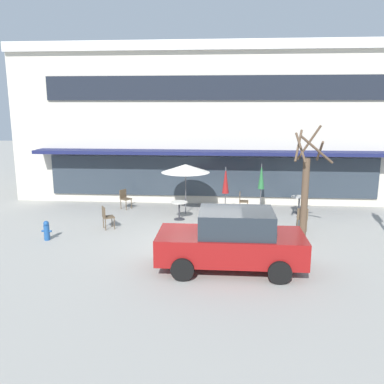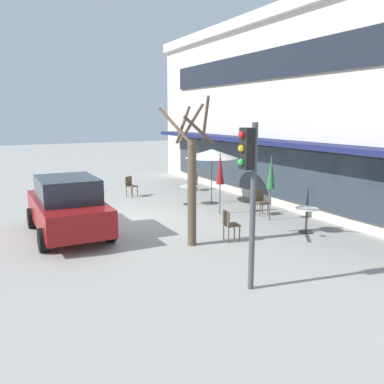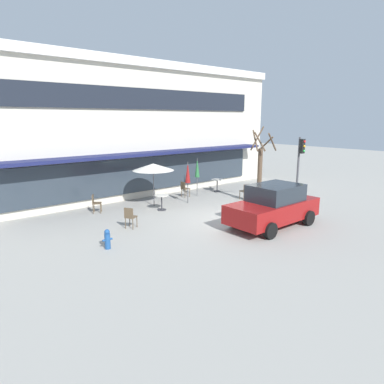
{
  "view_description": "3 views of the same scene",
  "coord_description": "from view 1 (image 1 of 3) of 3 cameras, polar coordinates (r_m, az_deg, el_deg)",
  "views": [
    {
      "loc": [
        0.61,
        -13.18,
        4.67
      ],
      "look_at": [
        -0.64,
        2.66,
        1.28
      ],
      "focal_mm": 38.0,
      "sensor_mm": 36.0,
      "label": 1
    },
    {
      "loc": [
        13.0,
        -4.12,
        3.53
      ],
      "look_at": [
        0.35,
        2.43,
        0.83
      ],
      "focal_mm": 38.0,
      "sensor_mm": 36.0,
      "label": 2
    },
    {
      "loc": [
        -10.53,
        -10.36,
        4.43
      ],
      "look_at": [
        0.03,
        2.25,
        0.88
      ],
      "focal_mm": 32.0,
      "sensor_mm": 36.0,
      "label": 3
    }
  ],
  "objects": [
    {
      "name": "ground_plane",
      "position": [
        14.0,
        1.78,
        -7.44
      ],
      "size": [
        80.0,
        80.0,
        0.0
      ],
      "primitive_type": "plane",
      "color": "#9E9B93"
    },
    {
      "name": "building_facade",
      "position": [
        23.18,
        3.06,
        9.86
      ],
      "size": [
        19.45,
        9.1,
        7.58
      ],
      "color": "beige",
      "rests_on": "ground"
    },
    {
      "name": "cafe_table_near_wall",
      "position": [
        16.89,
        -1.81,
        -2.2
      ],
      "size": [
        0.7,
        0.7,
        0.76
      ],
      "color": "#333338",
      "rests_on": "ground"
    },
    {
      "name": "cafe_table_streetside",
      "position": [
        18.47,
        14.8,
        -1.36
      ],
      "size": [
        0.7,
        0.7,
        0.76
      ],
      "color": "#333338",
      "rests_on": "ground"
    },
    {
      "name": "patio_umbrella_green_folded",
      "position": [
        17.95,
        9.7,
        2.12
      ],
      "size": [
        0.28,
        0.28,
        2.2
      ],
      "color": "#4C4C51",
      "rests_on": "ground"
    },
    {
      "name": "patio_umbrella_cream_folded",
      "position": [
        16.85,
        4.74,
        1.6
      ],
      "size": [
        0.28,
        0.28,
        2.2
      ],
      "color": "#4C4C51",
      "rests_on": "ground"
    },
    {
      "name": "patio_umbrella_corner_open",
      "position": [
        17.5,
        -0.91,
        3.34
      ],
      "size": [
        2.1,
        2.1,
        2.2
      ],
      "color": "#4C4C51",
      "rests_on": "ground"
    },
    {
      "name": "cafe_chair_0",
      "position": [
        15.95,
        -11.91,
        -3.28
      ],
      "size": [
        0.55,
        0.55,
        0.89
      ],
      "color": "brown",
      "rests_on": "ground"
    },
    {
      "name": "cafe_chair_1",
      "position": [
        18.92,
        -9.43,
        -0.77
      ],
      "size": [
        0.55,
        0.55,
        0.89
      ],
      "color": "brown",
      "rests_on": "ground"
    },
    {
      "name": "cafe_chair_2",
      "position": [
        15.96,
        15.22,
        -3.44
      ],
      "size": [
        0.45,
        0.45,
        0.89
      ],
      "color": "brown",
      "rests_on": "ground"
    },
    {
      "name": "cafe_chair_3",
      "position": [
        18.3,
        7.04,
        -1.13
      ],
      "size": [
        0.42,
        0.42,
        0.89
      ],
      "color": "brown",
      "rests_on": "ground"
    },
    {
      "name": "parked_sedan",
      "position": [
        11.81,
        5.63,
        -6.73
      ],
      "size": [
        4.2,
        2.02,
        1.76
      ],
      "color": "maroon",
      "rests_on": "ground"
    },
    {
      "name": "street_tree",
      "position": [
        14.57,
        15.62,
        0.28
      ],
      "size": [
        1.26,
        1.3,
        4.03
      ],
      "color": "brown",
      "rests_on": "ground"
    },
    {
      "name": "fire_hydrant",
      "position": [
        15.27,
        -19.73,
        -5.1
      ],
      "size": [
        0.36,
        0.2,
        0.71
      ],
      "color": "#1E4C8C",
      "rests_on": "ground"
    }
  ]
}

